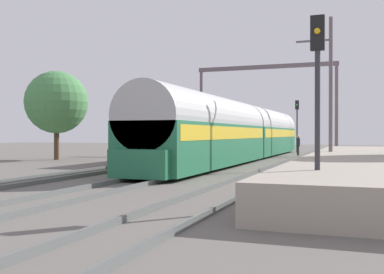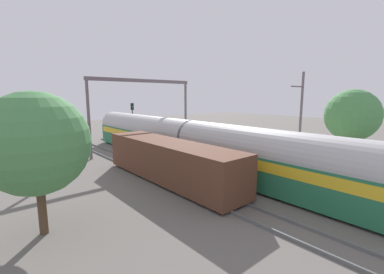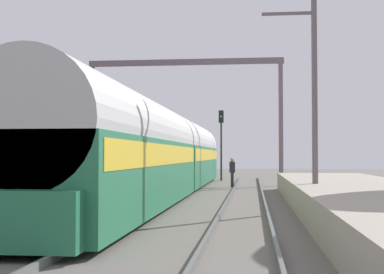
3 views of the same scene
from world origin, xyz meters
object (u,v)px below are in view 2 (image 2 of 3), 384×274
Objects in this scene: freight_car at (169,161)px; catenary_gantry at (143,100)px; person_crossing at (175,141)px; railway_signal_far at (133,117)px; passenger_train at (191,143)px.

catenary_gantry is (3.92, 10.23, 4.14)m from freight_car.
freight_car is at bearing -55.99° from person_crossing.
person_crossing is at bearing -82.09° from railway_signal_far.
passenger_train is at bearing 29.25° from freight_car.
railway_signal_far is (-1.09, 7.83, 2.25)m from person_crossing.
railway_signal_far is (1.92, 14.25, 1.31)m from passenger_train.
freight_car is 17.54m from railway_signal_far.
railway_signal_far is 6.91m from catenary_gantry.
person_crossing is 0.14× the size of catenary_gantry.
passenger_train is at bearing -42.27° from person_crossing.
passenger_train is 18.99× the size of person_crossing.
catenary_gantry is at bearing -107.15° from railway_signal_far.
passenger_train is 2.68× the size of catenary_gantry.
passenger_train reaches higher than freight_car.
freight_car is 1.06× the size of catenary_gantry.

